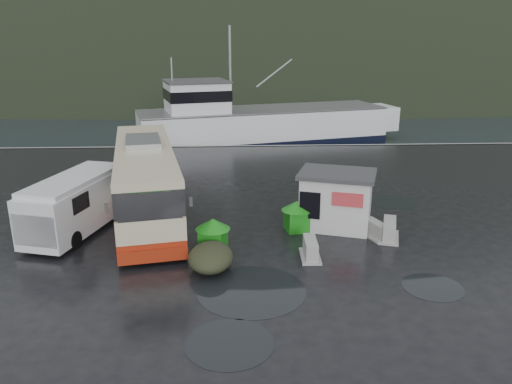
{
  "coord_description": "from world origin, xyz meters",
  "views": [
    {
      "loc": [
        0.61,
        -21.46,
        9.03
      ],
      "look_at": [
        1.66,
        1.67,
        1.7
      ],
      "focal_mm": 35.0,
      "sensor_mm": 36.0,
      "label": 1
    }
  ],
  "objects_px": {
    "coach_bus": "(148,213)",
    "white_van": "(80,231)",
    "waste_bin_left": "(214,251)",
    "fishing_trawler": "(263,130)",
    "jersey_barrier_b": "(388,238)",
    "jersey_barrier_a": "(310,257)",
    "ticket_kiosk": "(335,226)",
    "dome_tent": "(211,268)",
    "waste_bin_right": "(296,230)",
    "jersey_barrier_c": "(375,237)"
  },
  "relations": [
    {
      "from": "jersey_barrier_a",
      "to": "fishing_trawler",
      "type": "distance_m",
      "value": 29.65
    },
    {
      "from": "waste_bin_left",
      "to": "jersey_barrier_b",
      "type": "distance_m",
      "value": 8.13
    },
    {
      "from": "white_van",
      "to": "jersey_barrier_b",
      "type": "xyz_separation_m",
      "value": [
        14.6,
        -1.61,
        0.0
      ]
    },
    {
      "from": "coach_bus",
      "to": "jersey_barrier_a",
      "type": "height_order",
      "value": "coach_bus"
    },
    {
      "from": "waste_bin_left",
      "to": "jersey_barrier_b",
      "type": "bearing_deg",
      "value": 7.47
    },
    {
      "from": "jersey_barrier_c",
      "to": "dome_tent",
      "type": "bearing_deg",
      "value": -159.0
    },
    {
      "from": "dome_tent",
      "to": "ticket_kiosk",
      "type": "relative_size",
      "value": 0.71
    },
    {
      "from": "waste_bin_left",
      "to": "dome_tent",
      "type": "bearing_deg",
      "value": -91.45
    },
    {
      "from": "waste_bin_left",
      "to": "jersey_barrier_a",
      "type": "distance_m",
      "value": 4.2
    },
    {
      "from": "waste_bin_left",
      "to": "ticket_kiosk",
      "type": "relative_size",
      "value": 0.42
    },
    {
      "from": "white_van",
      "to": "jersey_barrier_a",
      "type": "bearing_deg",
      "value": -2.73
    },
    {
      "from": "waste_bin_right",
      "to": "jersey_barrier_b",
      "type": "xyz_separation_m",
      "value": [
        4.14,
        -1.21,
        0.0
      ]
    },
    {
      "from": "ticket_kiosk",
      "to": "dome_tent",
      "type": "bearing_deg",
      "value": -125.52
    },
    {
      "from": "white_van",
      "to": "jersey_barrier_a",
      "type": "distance_m",
      "value": 11.22
    },
    {
      "from": "coach_bus",
      "to": "jersey_barrier_a",
      "type": "relative_size",
      "value": 8.3
    },
    {
      "from": "dome_tent",
      "to": "ticket_kiosk",
      "type": "xyz_separation_m",
      "value": [
        5.91,
        4.34,
        0.0
      ]
    },
    {
      "from": "white_van",
      "to": "fishing_trawler",
      "type": "bearing_deg",
      "value": 83.7
    },
    {
      "from": "waste_bin_left",
      "to": "jersey_barrier_a",
      "type": "xyz_separation_m",
      "value": [
        4.12,
        -0.82,
        0.0
      ]
    },
    {
      "from": "waste_bin_left",
      "to": "jersey_barrier_b",
      "type": "relative_size",
      "value": 0.86
    },
    {
      "from": "ticket_kiosk",
      "to": "jersey_barrier_b",
      "type": "relative_size",
      "value": 2.02
    },
    {
      "from": "dome_tent",
      "to": "fishing_trawler",
      "type": "relative_size",
      "value": 0.09
    },
    {
      "from": "coach_bus",
      "to": "white_van",
      "type": "distance_m",
      "value": 3.78
    },
    {
      "from": "coach_bus",
      "to": "waste_bin_left",
      "type": "height_order",
      "value": "coach_bus"
    },
    {
      "from": "coach_bus",
      "to": "jersey_barrier_a",
      "type": "bearing_deg",
      "value": -48.48
    },
    {
      "from": "waste_bin_left",
      "to": "fishing_trawler",
      "type": "xyz_separation_m",
      "value": [
        3.88,
        28.82,
        0.0
      ]
    },
    {
      "from": "coach_bus",
      "to": "ticket_kiosk",
      "type": "xyz_separation_m",
      "value": [
        9.53,
        -2.46,
        0.0
      ]
    },
    {
      "from": "jersey_barrier_a",
      "to": "jersey_barrier_b",
      "type": "bearing_deg",
      "value": 25.53
    },
    {
      "from": "waste_bin_left",
      "to": "fishing_trawler",
      "type": "relative_size",
      "value": 0.05
    },
    {
      "from": "jersey_barrier_a",
      "to": "fishing_trawler",
      "type": "relative_size",
      "value": 0.06
    },
    {
      "from": "dome_tent",
      "to": "fishing_trawler",
      "type": "xyz_separation_m",
      "value": [
        3.93,
        30.49,
        0.0
      ]
    },
    {
      "from": "jersey_barrier_b",
      "to": "fishing_trawler",
      "type": "xyz_separation_m",
      "value": [
        -4.18,
        27.76,
        0.0
      ]
    },
    {
      "from": "coach_bus",
      "to": "jersey_barrier_b",
      "type": "relative_size",
      "value": 7.62
    },
    {
      "from": "coach_bus",
      "to": "dome_tent",
      "type": "relative_size",
      "value": 5.34
    },
    {
      "from": "waste_bin_right",
      "to": "fishing_trawler",
      "type": "bearing_deg",
      "value": 90.07
    },
    {
      "from": "fishing_trawler",
      "to": "jersey_barrier_c",
      "type": "bearing_deg",
      "value": -97.66
    },
    {
      "from": "dome_tent",
      "to": "jersey_barrier_c",
      "type": "height_order",
      "value": "dome_tent"
    },
    {
      "from": "ticket_kiosk",
      "to": "fishing_trawler",
      "type": "xyz_separation_m",
      "value": [
        -1.99,
        26.15,
        0.0
      ]
    },
    {
      "from": "waste_bin_right",
      "to": "fishing_trawler",
      "type": "distance_m",
      "value": 26.55
    },
    {
      "from": "coach_bus",
      "to": "jersey_barrier_c",
      "type": "bearing_deg",
      "value": -30.4
    },
    {
      "from": "jersey_barrier_a",
      "to": "ticket_kiosk",
      "type": "bearing_deg",
      "value": 63.4
    },
    {
      "from": "ticket_kiosk",
      "to": "jersey_barrier_a",
      "type": "height_order",
      "value": "ticket_kiosk"
    },
    {
      "from": "coach_bus",
      "to": "waste_bin_right",
      "type": "xyz_separation_m",
      "value": [
        7.58,
        -2.86,
        0.0
      ]
    },
    {
      "from": "white_van",
      "to": "ticket_kiosk",
      "type": "relative_size",
      "value": 1.83
    },
    {
      "from": "jersey_barrier_a",
      "to": "jersey_barrier_c",
      "type": "distance_m",
      "value": 3.93
    },
    {
      "from": "dome_tent",
      "to": "ticket_kiosk",
      "type": "distance_m",
      "value": 7.33
    },
    {
      "from": "waste_bin_right",
      "to": "white_van",
      "type": "bearing_deg",
      "value": 177.78
    },
    {
      "from": "jersey_barrier_a",
      "to": "jersey_barrier_b",
      "type": "distance_m",
      "value": 4.37
    },
    {
      "from": "coach_bus",
      "to": "white_van",
      "type": "bearing_deg",
      "value": -150.63
    },
    {
      "from": "coach_bus",
      "to": "fishing_trawler",
      "type": "height_order",
      "value": "fishing_trawler"
    },
    {
      "from": "coach_bus",
      "to": "dome_tent",
      "type": "bearing_deg",
      "value": -73.05
    }
  ]
}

